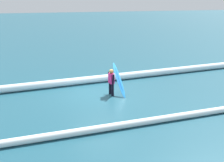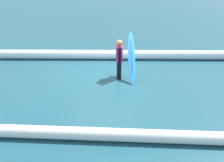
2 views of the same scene
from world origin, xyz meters
name	(u,v)px [view 2 (image 2 of 2)]	position (x,y,z in m)	size (l,w,h in m)	color
ground_plane	(103,74)	(0.00, 0.00, 0.00)	(187.99, 187.99, 0.00)	#1B4A5A
surfer	(119,57)	(-0.60, 0.37, 0.75)	(0.23, 0.65, 1.35)	black
surfboard	(132,57)	(-1.03, 0.34, 0.74)	(0.30, 1.51, 1.50)	#268CE5
wave_crest_foreground	(124,55)	(-0.84, -1.96, 0.21)	(0.41, 0.41, 22.63)	white
wave_crest_midground	(151,136)	(-1.27, 4.06, 0.14)	(0.27, 0.27, 17.88)	white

